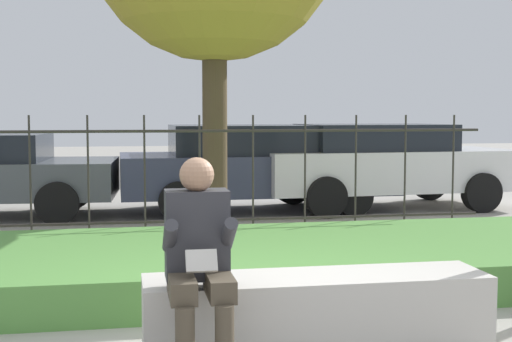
{
  "coord_description": "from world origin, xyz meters",
  "views": [
    {
      "loc": [
        -0.84,
        -4.46,
        1.56
      ],
      "look_at": [
        0.5,
        2.87,
        0.95
      ],
      "focal_mm": 50.0,
      "sensor_mm": 36.0,
      "label": 1
    }
  ],
  "objects": [
    {
      "name": "car_parked_right",
      "position": [
        3.28,
        6.65,
        0.74
      ],
      "size": [
        4.29,
        2.12,
        1.38
      ],
      "rotation": [
        0.0,
        0.0,
        0.06
      ],
      "color": "silver",
      "rests_on": "ground_plane"
    },
    {
      "name": "person_seated_reader",
      "position": [
        -0.42,
        -0.31,
        0.72
      ],
      "size": [
        0.42,
        0.73,
        1.3
      ],
      "color": "black",
      "rests_on": "ground_plane"
    },
    {
      "name": "iron_fence",
      "position": [
        0.0,
        3.77,
        0.81
      ],
      "size": [
        6.95,
        0.03,
        1.54
      ],
      "color": "#332D28",
      "rests_on": "ground_plane"
    },
    {
      "name": "grass_berm",
      "position": [
        0.0,
        1.97,
        0.17
      ],
      "size": [
        8.95,
        2.54,
        0.34
      ],
      "color": "#569342",
      "rests_on": "ground_plane"
    },
    {
      "name": "stone_bench",
      "position": [
        0.39,
        0.0,
        0.22
      ],
      "size": [
        2.27,
        0.55,
        0.5
      ],
      "color": "beige",
      "rests_on": "ground_plane"
    },
    {
      "name": "car_parked_center",
      "position": [
        1.17,
        6.7,
        0.73
      ],
      "size": [
        4.32,
        1.96,
        1.37
      ],
      "rotation": [
        0.0,
        0.0,
        0.01
      ],
      "color": "#383D56",
      "rests_on": "ground_plane"
    }
  ]
}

